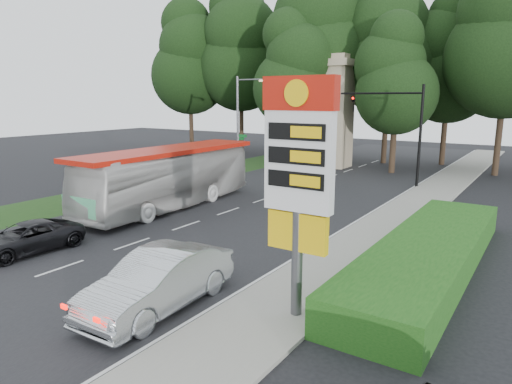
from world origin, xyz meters
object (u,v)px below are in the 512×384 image
Objects in this scene: sedan_silver at (159,281)px; suv_charcoal at (26,238)px; gas_station_pylon at (299,166)px; streetlight_signs at (240,121)px; transit_bus at (169,178)px; traffic_signal_mast at (402,121)px; monument at (336,111)px.

sedan_silver is 1.19× the size of suv_charcoal.
gas_station_pylon reaches higher than sedan_silver.
streetlight_signs is at bearing 117.10° from sedan_silver.
streetlight_signs is at bearing 104.70° from suv_charcoal.
transit_bus is at bearing 147.81° from gas_station_pylon.
transit_bus is 2.75× the size of suv_charcoal.
suv_charcoal is at bearing -110.14° from traffic_signal_mast.
monument is 1.87× the size of sedan_silver.
sedan_silver is (-3.74, -1.76, -3.56)m from gas_station_pylon.
suv_charcoal is (-8.26, 0.64, -0.26)m from sedan_silver.
sedan_silver is at bearing -75.93° from monument.
streetlight_signs is at bearing -121.97° from monument.
streetlight_signs is 21.88m from suv_charcoal.
traffic_signal_mast is 17.01m from transit_bus.
monument is (-7.68, 6.00, 0.43)m from traffic_signal_mast.
transit_bus is at bearing -94.29° from monument.
gas_station_pylon reaches higher than suv_charcoal.
gas_station_pylon is at bearing -35.40° from transit_bus.
transit_bus is (3.49, -12.02, -2.72)m from streetlight_signs.
traffic_signal_mast is 0.90× the size of streetlight_signs.
monument is (-11.20, 28.01, 0.66)m from gas_station_pylon.
streetlight_signs is 0.65× the size of transit_bus.
monument is 0.81× the size of transit_bus.
traffic_signal_mast is 24.07m from sedan_silver.
traffic_signal_mast is 24.96m from suv_charcoal.
traffic_signal_mast is at bearing 53.55° from transit_bus.
streetlight_signs reaches higher than suv_charcoal.
traffic_signal_mast reaches higher than gas_station_pylon.
gas_station_pylon is 0.55× the size of transit_bus.
transit_bus is (-9.18, -14.01, -2.95)m from traffic_signal_mast.
suv_charcoal is (0.70, -9.12, -1.10)m from transit_bus.
streetlight_signs is 25.34m from sedan_silver.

